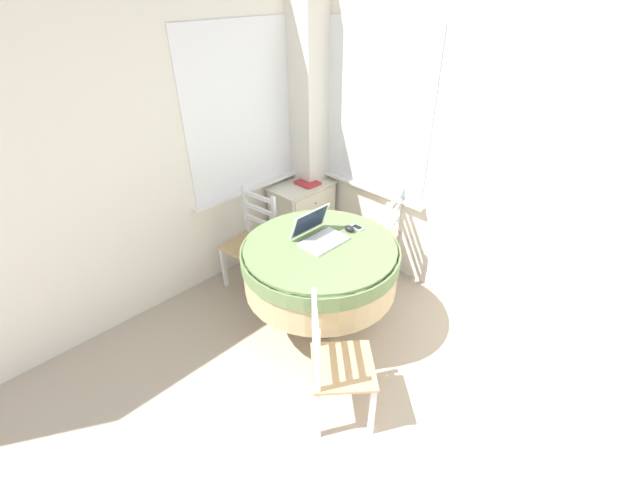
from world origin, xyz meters
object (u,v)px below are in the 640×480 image
round_dining_table (320,263)px  book_on_cabinet (307,183)px  dining_chair_camera_near (336,365)px  corner_cabinet (303,216)px  cell_phone (357,227)px  computer_mouse (349,229)px  dining_chair_near_back_window (252,243)px  laptop (319,234)px  dining_chair_near_right_window (378,238)px

round_dining_table → book_on_cabinet: size_ratio=5.54×
dining_chair_camera_near → corner_cabinet: 2.07m
dining_chair_camera_near → corner_cabinet: size_ratio=1.26×
round_dining_table → cell_phone: 0.42m
cell_phone → corner_cabinet: 1.15m
computer_mouse → dining_chair_near_back_window: size_ratio=0.10×
computer_mouse → cell_phone: 0.08m
laptop → dining_chair_near_right_window: (0.79, 0.02, -0.39)m
round_dining_table → laptop: bearing=51.9°
computer_mouse → dining_chair_camera_near: (-0.84, -0.63, -0.37)m
round_dining_table → dining_chair_near_right_window: dining_chair_near_right_window is taller
dining_chair_near_right_window → round_dining_table: bearing=-174.1°
dining_chair_camera_near → cell_phone: bearing=34.0°
dining_chair_near_back_window → cell_phone: bearing=-65.5°
cell_phone → dining_chair_camera_near: size_ratio=0.12×
round_dining_table → cell_phone: (0.39, -0.03, 0.17)m
computer_mouse → book_on_cabinet: size_ratio=0.42×
corner_cabinet → dining_chair_near_right_window: bearing=-83.6°
dining_chair_near_back_window → corner_cabinet: size_ratio=1.26×
dining_chair_near_right_window → corner_cabinet: bearing=96.4°
laptop → cell_phone: (0.34, -0.09, -0.04)m
dining_chair_near_right_window → book_on_cabinet: bearing=93.2°
computer_mouse → dining_chair_camera_near: size_ratio=0.10×
computer_mouse → dining_chair_near_back_window: (-0.32, 0.86, -0.37)m
round_dining_table → corner_cabinet: size_ratio=1.67×
computer_mouse → corner_cabinet: 1.17m
corner_cabinet → book_on_cabinet: bearing=-26.4°
cell_phone → dining_chair_near_back_window: bearing=114.5°
cell_phone → laptop: bearing=164.4°
round_dining_table → dining_chair_near_back_window: 0.86m
cell_phone → corner_cabinet: size_ratio=0.15×
dining_chair_near_right_window → book_on_cabinet: size_ratio=4.17×
dining_chair_near_right_window → corner_cabinet: (-0.10, 0.89, -0.08)m
cell_phone → dining_chair_near_right_window: 0.59m
round_dining_table → dining_chair_camera_near: 0.86m
dining_chair_camera_near → corner_cabinet: dining_chair_camera_near is taller
round_dining_table → dining_chair_near_back_window: (-0.01, 0.84, -0.18)m
dining_chair_near_back_window → dining_chair_camera_near: (-0.52, -1.49, 0.00)m
dining_chair_near_back_window → dining_chair_camera_near: bearing=-109.2°
laptop → corner_cabinet: 1.24m
dining_chair_near_back_window → dining_chair_near_right_window: (0.86, -0.76, 0.00)m
dining_chair_near_right_window → corner_cabinet: 0.90m
dining_chair_near_back_window → laptop: bearing=-85.5°
book_on_cabinet → dining_chair_camera_near: bearing=-129.7°
round_dining_table → cell_phone: bearing=-4.3°
laptop → corner_cabinet: (0.69, 0.91, -0.47)m
computer_mouse → dining_chair_near_back_window: dining_chair_near_back_window is taller
round_dining_table → book_on_cabinet: (0.80, 0.95, 0.11)m
dining_chair_near_back_window → round_dining_table: bearing=-89.3°
round_dining_table → laptop: (0.05, 0.06, 0.21)m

